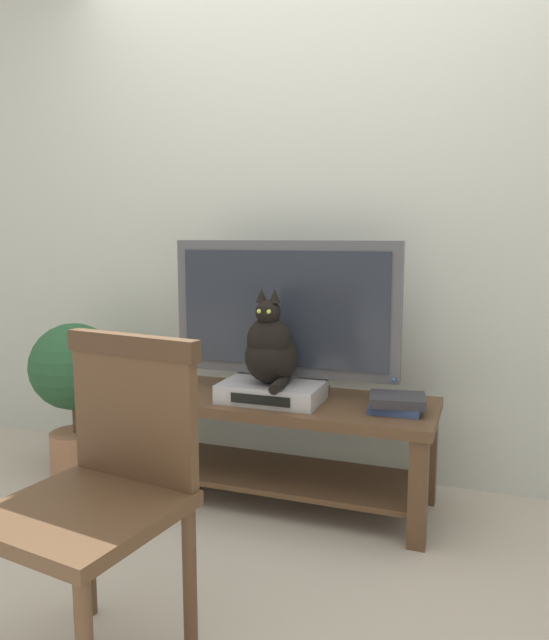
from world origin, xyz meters
name	(u,v)px	position (x,y,z in m)	size (l,w,h in m)	color
ground_plane	(247,555)	(0.00, 0.00, 0.00)	(12.00, 12.00, 0.00)	#ADA393
back_wall	(320,190)	(0.00, 0.95, 1.40)	(7.00, 0.12, 2.80)	#B7BCB2
tv_stand	(278,429)	(-0.05, 0.48, 0.33)	(1.36, 0.51, 0.48)	#513823
tv	(284,314)	(-0.05, 0.55, 0.84)	(1.03, 0.20, 0.68)	#4C4C51
media_box	(272,392)	(-0.06, 0.42, 0.51)	(0.43, 0.28, 0.08)	#ADADB2
cat	(271,349)	(-0.06, 0.41, 0.70)	(0.23, 0.31, 0.41)	black
wooden_chair	(105,476)	(-0.16, -0.62, 0.53)	(0.51, 0.51, 0.90)	#513823
book_stack	(396,403)	(0.47, 0.44, 0.51)	(0.24, 0.21, 0.07)	#33477A
potted_plant	(75,382)	(-1.09, 0.42, 0.47)	(0.42, 0.42, 0.76)	#9E6B4C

